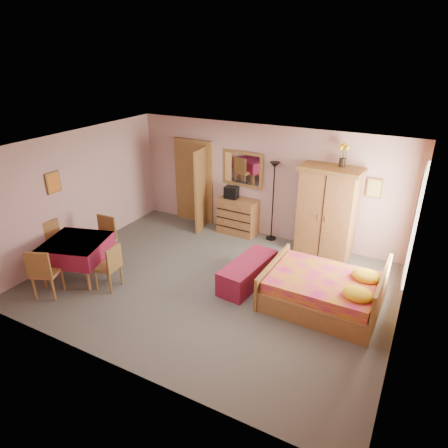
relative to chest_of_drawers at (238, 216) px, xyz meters
The scene contains 23 objects.
floor 2.37m from the chest_of_drawers, 75.84° to the right, with size 6.50×6.50×0.00m, color #656159.
ceiling 3.18m from the chest_of_drawers, 75.84° to the right, with size 6.50×6.50×0.00m, color brown.
wall_back 1.06m from the chest_of_drawers, 22.49° to the left, with size 6.50×0.10×2.60m, color tan.
wall_front 4.88m from the chest_of_drawers, 83.16° to the right, with size 6.50×0.10×2.60m, color tan.
wall_left 3.61m from the chest_of_drawers, 139.80° to the right, with size 0.10×5.00×2.60m, color tan.
wall_right 4.52m from the chest_of_drawers, 30.64° to the right, with size 0.10×5.00×2.60m, color tan.
doorway 1.47m from the chest_of_drawers, behind, with size 1.06×0.12×2.15m, color #9E6B35.
window 4.06m from the chest_of_drawers, 15.71° to the right, with size 0.08×1.40×1.95m, color white.
picture_left 4.10m from the chest_of_drawers, 132.77° to the right, with size 0.04×0.32×0.42m, color orange.
picture_back 3.13m from the chest_of_drawers, ahead, with size 0.30×0.04×0.40m, color #D8BF59.
chest_of_drawers is the anchor object (origin of this frame).
wall_mirror 1.14m from the chest_of_drawers, 90.00° to the left, with size 1.05×0.06×0.83m, color white.
stereo 0.60m from the chest_of_drawers, behind, with size 0.31×0.22×0.29m, color black.
floor_lamp 0.97m from the chest_of_drawers, ahead, with size 0.24×0.24×1.85m, color black.
wardrobe 2.18m from the chest_of_drawers, ahead, with size 1.25×0.64×1.95m, color #A56938.
sunflower_vase 2.87m from the chest_of_drawers, ahead, with size 0.19×0.19×0.47m, color yellow.
bed 3.24m from the chest_of_drawers, 36.94° to the right, with size 1.94×1.52×0.90m, color #CB1371.
bench 2.26m from the chest_of_drawers, 58.86° to the right, with size 0.52×1.41×0.47m, color maroon.
dining_table 3.73m from the chest_of_drawers, 119.25° to the right, with size 1.08×1.08×0.79m, color maroon.
chair_south 4.37m from the chest_of_drawers, 115.00° to the right, with size 0.44×0.44×0.97m, color #A86938.
chair_north 3.18m from the chest_of_drawers, 125.21° to the right, with size 0.44×0.44×0.98m, color #A86D39.
chair_west 4.06m from the chest_of_drawers, 127.66° to the right, with size 0.44×0.44×0.97m, color #A47837.
chair_east 3.43m from the chest_of_drawers, 108.20° to the right, with size 0.40×0.40×0.88m, color olive.
Camera 1 is at (3.25, -5.62, 4.15)m, focal length 32.00 mm.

